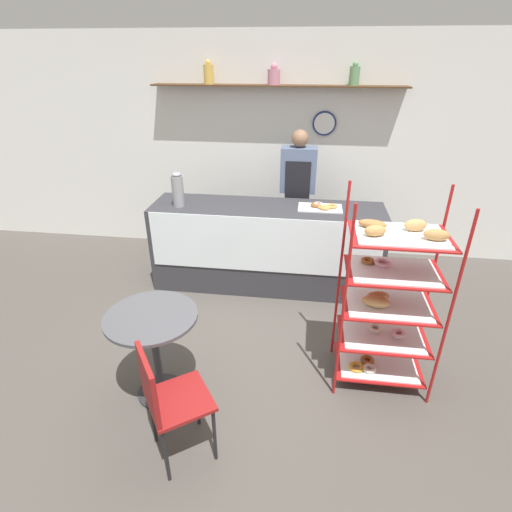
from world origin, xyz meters
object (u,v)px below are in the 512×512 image
Objects in this scene: donut_tray_counter at (321,207)px; coffee_carafe at (178,190)px; person_worker at (297,196)px; cafe_chair at (166,396)px; pastry_rack at (387,300)px; cafe_table at (154,336)px.

coffee_carafe is at bearing -175.04° from donut_tray_counter.
person_worker is 2.98m from cafe_chair.
donut_tray_counter is (0.95, 2.37, 0.43)m from cafe_chair.
cafe_chair is at bearing -146.59° from pastry_rack.
donut_tray_counter is (-0.51, 1.41, 0.22)m from pastry_rack.
person_worker reaches higher than coffee_carafe.
donut_tray_counter is (1.52, 0.13, -0.16)m from coffee_carafe.
person_worker is 1.91× the size of cafe_chair.
coffee_carafe is 0.80× the size of donut_tray_counter.
cafe_table is 2.24m from donut_tray_counter.
cafe_chair is 1.90× the size of donut_tray_counter.
cafe_chair is at bearing -111.77° from donut_tray_counter.
pastry_rack is 4.31× the size of coffee_carafe.
person_worker is at bearing 27.17° from coffee_carafe.
cafe_chair is at bearing -75.52° from coffee_carafe.
cafe_chair is 2.59m from donut_tray_counter.
cafe_table is 2.02× the size of coffee_carafe.
coffee_carafe reaches higher than cafe_table.
pastry_rack reaches higher than donut_tray_counter.
cafe_table is at bearing -111.99° from person_worker.
person_worker is (-0.78, 1.92, 0.16)m from pastry_rack.
cafe_table is (-1.73, -0.43, -0.20)m from pastry_rack.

